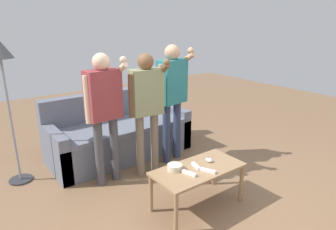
{
  "coord_description": "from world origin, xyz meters",
  "views": [
    {
      "loc": [
        -2.05,
        -2.15,
        1.94
      ],
      "look_at": [
        -0.14,
        0.42,
        0.92
      ],
      "focal_mm": 32.1,
      "sensor_mm": 36.0,
      "label": 1
    }
  ],
  "objects": [
    {
      "name": "ground_plane",
      "position": [
        0.0,
        0.0,
        0.0
      ],
      "size": [
        12.0,
        12.0,
        0.0
      ],
      "primitive_type": "plane",
      "color": "brown"
    },
    {
      "name": "couch",
      "position": [
        -0.16,
        1.62,
        0.31
      ],
      "size": [
        2.01,
        0.9,
        0.91
      ],
      "color": "slate",
      "rests_on": "ground"
    },
    {
      "name": "coffee_table",
      "position": [
        -0.11,
        -0.07,
        0.39
      ],
      "size": [
        0.99,
        0.49,
        0.45
      ],
      "color": "#997551",
      "rests_on": "ground"
    },
    {
      "name": "snack_bowl",
      "position": [
        -0.33,
        0.04,
        0.48
      ],
      "size": [
        0.16,
        0.16,
        0.06
      ],
      "primitive_type": "cylinder",
      "color": "beige",
      "rests_on": "coffee_table"
    },
    {
      "name": "game_remote_nunchuk",
      "position": [
        0.08,
        -0.04,
        0.48
      ],
      "size": [
        0.06,
        0.09,
        0.05
      ],
      "color": "white",
      "rests_on": "coffee_table"
    },
    {
      "name": "floor_lamp",
      "position": [
        -1.54,
        1.66,
        1.47
      ],
      "size": [
        0.29,
        0.29,
        1.75
      ],
      "color": "#2D2D33",
      "rests_on": "ground"
    },
    {
      "name": "player_left",
      "position": [
        -0.65,
        0.96,
        1.0
      ],
      "size": [
        0.48,
        0.31,
        1.59
      ],
      "color": "#47474C",
      "rests_on": "ground"
    },
    {
      "name": "player_center",
      "position": [
        -0.14,
        0.86,
        0.98
      ],
      "size": [
        0.46,
        0.36,
        1.56
      ],
      "color": "#756656",
      "rests_on": "ground"
    },
    {
      "name": "player_right",
      "position": [
        0.36,
        0.99,
        1.03
      ],
      "size": [
        0.5,
        0.32,
        1.63
      ],
      "color": "#2D3856",
      "rests_on": "ground"
    },
    {
      "name": "game_remote_wand_near",
      "position": [
        -0.09,
        -0.2,
        0.47
      ],
      "size": [
        0.1,
        0.16,
        0.03
      ],
      "color": "white",
      "rests_on": "coffee_table"
    },
    {
      "name": "game_remote_wand_far",
      "position": [
        -0.12,
        -0.05,
        0.47
      ],
      "size": [
        0.07,
        0.15,
        0.03
      ],
      "color": "white",
      "rests_on": "coffee_table"
    },
    {
      "name": "game_remote_wand_spare",
      "position": [
        -0.28,
        -0.12,
        0.47
      ],
      "size": [
        0.08,
        0.16,
        0.03
      ],
      "color": "white",
      "rests_on": "coffee_table"
    }
  ]
}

